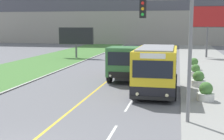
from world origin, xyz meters
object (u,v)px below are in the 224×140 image
traffic_light_mast (175,40)px  planter_round_far (194,64)px  billboard_large (208,19)px  planter_round_second (198,80)px  dump_truck (127,63)px  planter_round_near (206,92)px  billboard_small (76,37)px  city_bus (156,70)px  planter_round_third (196,71)px

traffic_light_mast → planter_round_far: bearing=84.2°
billboard_large → planter_round_second: 20.30m
dump_truck → planter_round_near: 7.93m
planter_round_near → planter_round_second: (-0.17, 4.11, 0.01)m
billboard_large → billboard_small: (-16.46, -3.47, -2.27)m
planter_round_near → planter_round_second: size_ratio=0.98×
city_bus → dump_truck: 4.88m
billboard_large → planter_round_near: 24.29m
city_bus → planter_round_third: bearing=67.4°
dump_truck → traffic_light_mast: size_ratio=1.18×
planter_round_second → planter_round_near: bearing=-87.7°
dump_truck → planter_round_third: bearing=25.3°
traffic_light_mast → planter_round_third: (1.61, 12.41, -3.19)m
dump_truck → planter_round_near: (5.46, -5.70, -0.79)m
dump_truck → billboard_small: billboard_small is taller
billboard_large → billboard_small: 16.97m
traffic_light_mast → city_bus: bearing=101.6°
planter_round_near → billboard_large: bearing=85.2°
traffic_light_mast → billboard_small: size_ratio=1.27×
billboard_large → planter_round_far: bearing=-100.3°
planter_round_near → dump_truck: bearing=133.8°
dump_truck → planter_round_third: 5.94m
planter_round_second → billboard_large: bearing=83.7°
planter_round_second → dump_truck: bearing=163.3°
planter_round_third → billboard_small: bearing=139.8°
billboard_large → billboard_small: bearing=-168.1°
billboard_large → planter_round_near: bearing=-94.8°
billboard_small → planter_round_third: 18.87m
traffic_light_mast → billboard_small: bearing=117.4°
planter_round_third → planter_round_near: bearing=-89.0°
dump_truck → planter_round_third: size_ratio=6.81×
city_bus → planter_round_far: (2.85, 10.79, -0.93)m
planter_round_third → planter_round_far: 4.11m
city_bus → planter_round_third: 7.30m
city_bus → billboard_large: (4.93, 22.26, 3.52)m
planter_round_third → planter_round_far: planter_round_far is taller
billboard_small → planter_round_near: (14.46, -20.31, -2.20)m
planter_round_near → traffic_light_mast: bearing=-112.7°
billboard_small → planter_round_third: bearing=-40.2°
dump_truck → billboard_large: bearing=67.6°
traffic_light_mast → billboard_large: billboard_large is taller
city_bus → planter_round_near: size_ratio=5.50×
traffic_light_mast → planter_round_second: (1.59, 8.30, -3.17)m
planter_round_near → planter_round_second: 4.11m
billboard_large → dump_truck: bearing=-112.4°
traffic_light_mast → billboard_large: size_ratio=0.88×
city_bus → planter_round_second: city_bus is taller
billboard_large → planter_round_third: 16.35m
planter_round_near → planter_round_third: size_ratio=1.05×
planter_round_second → traffic_light_mast: bearing=-100.8°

